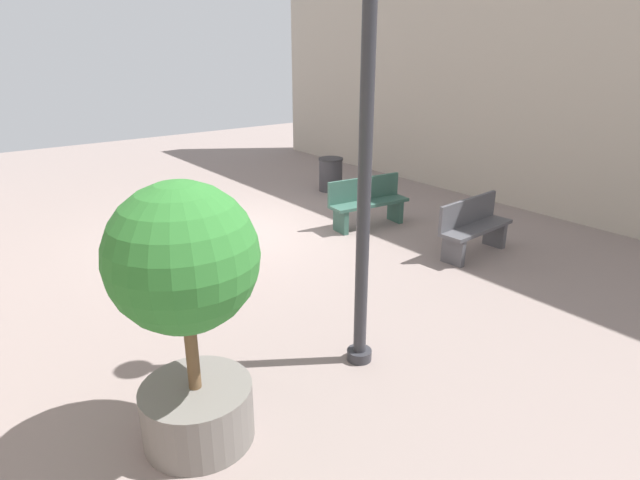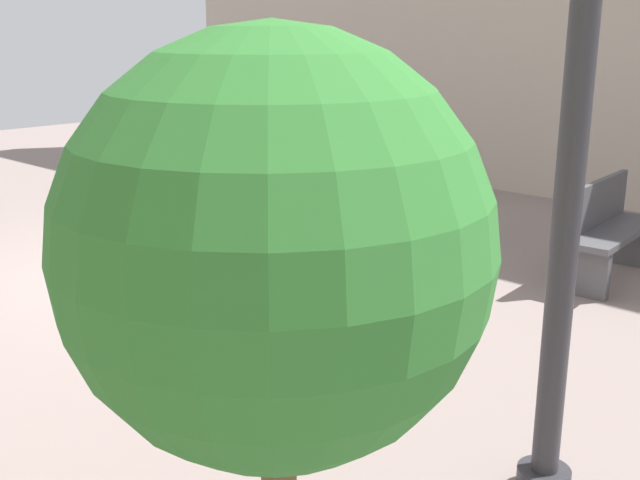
# 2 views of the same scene
# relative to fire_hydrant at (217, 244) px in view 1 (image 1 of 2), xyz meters

# --- Properties ---
(ground_plane) EXTENTS (23.40, 23.40, 0.00)m
(ground_plane) POSITION_rel_fire_hydrant_xyz_m (-1.04, -1.38, -0.46)
(ground_plane) COLOR gray
(building_facade_left) EXTENTS (0.70, 18.00, 7.12)m
(building_facade_left) POSITION_rel_fire_hydrant_xyz_m (-7.13, 1.32, 3.10)
(building_facade_left) COLOR #B2A899
(building_facade_left) RESTS_ON ground_plane
(fire_hydrant) EXTENTS (0.40, 0.42, 0.92)m
(fire_hydrant) POSITION_rel_fire_hydrant_xyz_m (0.00, 0.00, 0.00)
(fire_hydrant) COLOR red
(fire_hydrant) RESTS_ON ground_plane
(bench_near) EXTENTS (1.67, 0.62, 0.95)m
(bench_near) POSITION_rel_fire_hydrant_xyz_m (-3.35, -0.22, 0.03)
(bench_near) COLOR #33594C
(bench_near) RESTS_ON ground_plane
(bench_far) EXTENTS (1.57, 0.54, 0.95)m
(bench_far) POSITION_rel_fire_hydrant_xyz_m (-3.77, 1.96, 0.03)
(bench_far) COLOR #4C4C51
(bench_far) RESTS_ON ground_plane
(planter_tree) EXTENTS (1.24, 1.24, 2.39)m
(planter_tree) POSITION_rel_fire_hydrant_xyz_m (1.87, 3.27, 0.98)
(planter_tree) COLOR slate
(planter_tree) RESTS_ON ground_plane
(street_lamp) EXTENTS (0.36, 0.36, 4.21)m
(street_lamp) POSITION_rel_fire_hydrant_xyz_m (-0.11, 3.21, 2.13)
(street_lamp) COLOR #2D2D33
(street_lamp) RESTS_ON ground_plane
(trash_bin) EXTENTS (0.59, 0.59, 0.80)m
(trash_bin) POSITION_rel_fire_hydrant_xyz_m (-4.45, -2.73, -0.06)
(trash_bin) COLOR #38383D
(trash_bin) RESTS_ON ground_plane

